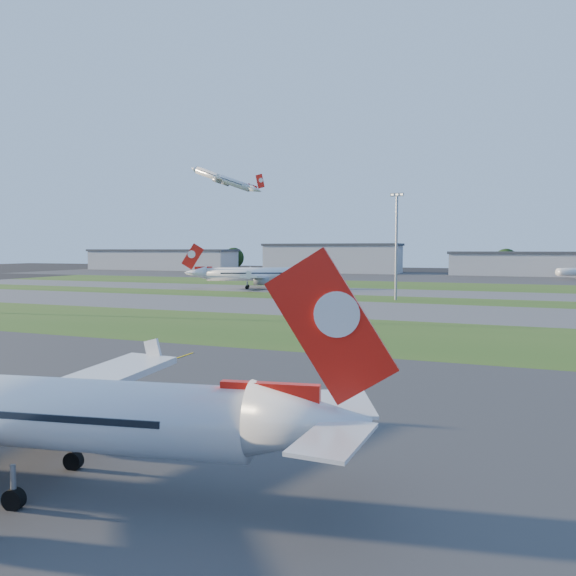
% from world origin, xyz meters
% --- Properties ---
extents(grass_strip_a, '(300.00, 34.00, 0.01)m').
position_xyz_m(grass_strip_a, '(0.00, 52.00, 0.01)').
color(grass_strip_a, '#2D541C').
rests_on(grass_strip_a, ground).
extents(taxiway_a, '(300.00, 32.00, 0.01)m').
position_xyz_m(taxiway_a, '(0.00, 85.00, 0.01)').
color(taxiway_a, '#515154').
rests_on(taxiway_a, ground).
extents(grass_strip_b, '(300.00, 18.00, 0.01)m').
position_xyz_m(grass_strip_b, '(0.00, 110.00, 0.01)').
color(grass_strip_b, '#2D541C').
rests_on(grass_strip_b, ground).
extents(taxiway_b, '(300.00, 26.00, 0.01)m').
position_xyz_m(taxiway_b, '(0.00, 132.00, 0.01)').
color(taxiway_b, '#515154').
rests_on(taxiway_b, ground).
extents(grass_strip_c, '(300.00, 40.00, 0.01)m').
position_xyz_m(grass_strip_c, '(0.00, 165.00, 0.01)').
color(grass_strip_c, '#2D541C').
rests_on(grass_strip_c, ground).
extents(apron_far, '(400.00, 80.00, 0.01)m').
position_xyz_m(apron_far, '(0.00, 225.00, 0.01)').
color(apron_far, '#333335').
rests_on(apron_far, ground).
extents(airliner_taxiing, '(37.97, 32.32, 12.65)m').
position_xyz_m(airliner_taxiing, '(-32.26, 132.01, 4.44)').
color(airliner_taxiing, silver).
rests_on(airliner_taxiing, ground).
extents(airliner_departing, '(32.93, 27.76, 10.30)m').
position_xyz_m(airliner_departing, '(-79.68, 200.12, 43.74)').
color(airliner_departing, silver).
extents(light_mast_centre, '(3.20, 0.70, 25.80)m').
position_xyz_m(light_mast_centre, '(15.00, 108.00, 14.81)').
color(light_mast_centre, gray).
rests_on(light_mast_centre, ground).
extents(hangar_far_west, '(91.80, 23.00, 12.20)m').
position_xyz_m(hangar_far_west, '(-150.00, 255.00, 6.14)').
color(hangar_far_west, '#A4A7AC').
rests_on(hangar_far_west, ground).
extents(hangar_west, '(71.40, 23.00, 15.20)m').
position_xyz_m(hangar_west, '(-45.00, 255.00, 7.64)').
color(hangar_west, '#A4A7AC').
rests_on(hangar_west, ground).
extents(hangar_east, '(81.60, 23.00, 11.20)m').
position_xyz_m(hangar_east, '(55.00, 255.00, 5.64)').
color(hangar_east, '#A4A7AC').
rests_on(hangar_east, ground).
extents(tree_far_west, '(11.00, 11.00, 12.00)m').
position_xyz_m(tree_far_west, '(-190.00, 268.00, 6.49)').
color(tree_far_west, black).
rests_on(tree_far_west, ground).
extents(tree_west, '(12.10, 12.10, 13.20)m').
position_xyz_m(tree_west, '(-110.00, 270.00, 7.14)').
color(tree_west, black).
rests_on(tree_west, ground).
extents(tree_mid_west, '(9.90, 9.90, 10.80)m').
position_xyz_m(tree_mid_west, '(-20.00, 266.00, 5.84)').
color(tree_mid_west, black).
rests_on(tree_mid_west, ground).
extents(tree_mid_east, '(11.55, 11.55, 12.60)m').
position_xyz_m(tree_mid_east, '(40.00, 269.00, 6.81)').
color(tree_mid_east, black).
rests_on(tree_mid_east, ground).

